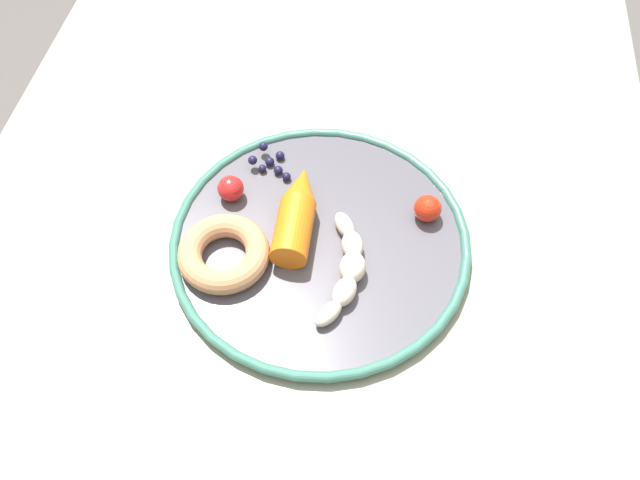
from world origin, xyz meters
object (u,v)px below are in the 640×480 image
Objects in this scene: dining_table at (309,262)px; donut at (224,253)px; blueberry_pile at (270,162)px; tomato_mid at (231,188)px; banana at (347,268)px; plate at (320,241)px; carrot_orange at (297,212)px; tomato_near at (428,208)px.

donut is at bearing -46.46° from dining_table.
blueberry_pile is (-0.15, 0.03, -0.01)m from donut.
dining_table is 18.58× the size of blueberry_pile.
tomato_mid reaches higher than donut.
blueberry_pile is at bearing -141.36° from banana.
plate is 0.04m from carrot_orange.
tomato_mid is (-0.09, -0.15, 0.00)m from banana.
banana is 4.99× the size of tomato_mid.
donut is 3.27× the size of tomato_mid.
dining_table is at bearing -150.02° from plate.
banana reaches higher than donut.
plate is at bearing 29.98° from dining_table.
carrot_orange reaches higher than blueberry_pile.
plate is 0.13m from tomato_near.
dining_table is at bearing -143.36° from banana.
donut is (0.06, -0.07, -0.01)m from carrot_orange.
dining_table is 7.90× the size of carrot_orange.
banana is (0.08, 0.06, 0.12)m from dining_table.
banana is at bearing 41.63° from plate.
donut is 0.25m from tomato_near.
donut is at bearing 7.87° from tomato_mid.
dining_table is 32.55× the size of tomato_mid.
plate is at bearing 67.63° from tomato_mid.
tomato_near is at bearing 113.14° from donut.
tomato_near is (-0.02, 0.14, 0.13)m from dining_table.
tomato_near reaches higher than banana.
banana reaches higher than dining_table.
tomato_near reaches higher than blueberry_pile.
plate is 11.03× the size of tomato_mid.
carrot_orange is (0.01, -0.01, 0.13)m from dining_table.
carrot_orange is at bearing 131.31° from donut.
donut is 0.09m from tomato_mid.
blueberry_pile is (-0.07, -0.06, 0.12)m from dining_table.
dining_table is 0.17m from donut.
plate is 3.37× the size of donut.
dining_table is at bearing 133.54° from donut.
carrot_orange is 0.16m from tomato_near.
carrot_orange is 0.10m from blueberry_pile.
banana is at bearing -42.24° from tomato_near.
carrot_orange reaches higher than plate.
plate is at bearing 112.81° from donut.
banana is 0.13m from tomato_near.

